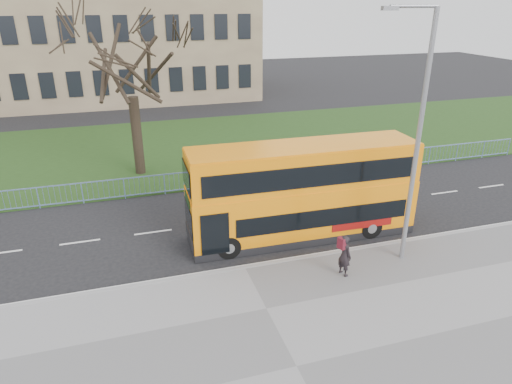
% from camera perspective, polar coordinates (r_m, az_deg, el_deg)
% --- Properties ---
extents(ground, '(120.00, 120.00, 0.00)m').
position_cam_1_polar(ground, '(18.57, -2.71, -7.23)').
color(ground, black).
rests_on(ground, ground).
extents(pavement, '(80.00, 10.50, 0.12)m').
position_cam_1_polar(pavement, '(13.38, 5.08, -21.04)').
color(pavement, slate).
rests_on(pavement, ground).
extents(kerb, '(80.00, 0.20, 0.14)m').
position_cam_1_polar(kerb, '(17.25, -1.40, -9.52)').
color(kerb, gray).
rests_on(kerb, ground).
extents(grass_verge, '(80.00, 15.40, 0.08)m').
position_cam_1_polar(grass_verge, '(31.53, -9.28, 5.53)').
color(grass_verge, '#203B15').
rests_on(grass_verge, ground).
extents(guard_railing, '(40.00, 0.12, 1.10)m').
position_cam_1_polar(guard_railing, '(24.17, -6.66, 1.50)').
color(guard_railing, '#7696D2').
rests_on(guard_railing, ground).
extents(bare_tree, '(7.31, 7.31, 10.44)m').
position_cam_1_polar(bare_tree, '(25.91, -15.33, 13.24)').
color(bare_tree, black).
rests_on(bare_tree, grass_verge).
extents(civic_building, '(30.00, 15.00, 14.00)m').
position_cam_1_polar(civic_building, '(50.65, -19.41, 19.14)').
color(civic_building, '#7A644D').
rests_on(civic_building, ground).
extents(yellow_bus, '(9.50, 2.49, 3.96)m').
position_cam_1_polar(yellow_bus, '(18.83, 5.87, 0.34)').
color(yellow_bus, orange).
rests_on(yellow_bus, ground).
extents(pedestrian, '(0.54, 0.66, 1.57)m').
position_cam_1_polar(pedestrian, '(16.71, 11.01, -7.79)').
color(pedestrian, black).
rests_on(pedestrian, pavement).
extents(street_lamp, '(1.92, 0.39, 9.07)m').
position_cam_1_polar(street_lamp, '(16.76, 19.39, 7.01)').
color(street_lamp, gray).
rests_on(street_lamp, pavement).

